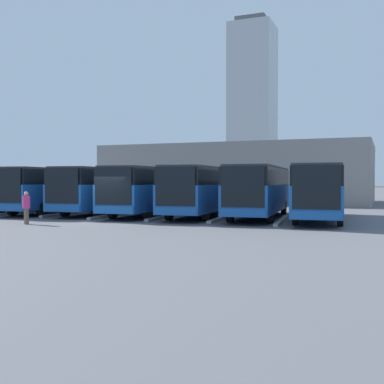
{
  "coord_description": "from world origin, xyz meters",
  "views": [
    {
      "loc": [
        -14.44,
        22.71,
        2.32
      ],
      "look_at": [
        -2.92,
        -5.66,
        1.55
      ],
      "focal_mm": 45.0,
      "sensor_mm": 36.0,
      "label": 1
    }
  ],
  "objects_px": {
    "bus_2": "(204,189)",
    "bus_3": "(151,188)",
    "bus_5": "(57,188)",
    "bus_6": "(19,188)",
    "bus_4": "(106,188)",
    "pedestrian": "(26,207)",
    "bus_0": "(320,190)",
    "bus_1": "(260,189)"
  },
  "relations": [
    {
      "from": "bus_6",
      "to": "bus_2",
      "type": "bearing_deg",
      "value": 176.18
    },
    {
      "from": "bus_0",
      "to": "pedestrian",
      "type": "xyz_separation_m",
      "value": [
        13.89,
        8.42,
        -0.84
      ]
    },
    {
      "from": "bus_1",
      "to": "bus_5",
      "type": "xyz_separation_m",
      "value": [
        14.49,
        0.72,
        0.0
      ]
    },
    {
      "from": "pedestrian",
      "to": "bus_2",
      "type": "bearing_deg",
      "value": 86.96
    },
    {
      "from": "pedestrian",
      "to": "bus_0",
      "type": "bearing_deg",
      "value": 65.83
    },
    {
      "from": "bus_5",
      "to": "pedestrian",
      "type": "height_order",
      "value": "bus_5"
    },
    {
      "from": "bus_2",
      "to": "bus_3",
      "type": "bearing_deg",
      "value": -2.01
    },
    {
      "from": "bus_1",
      "to": "bus_2",
      "type": "bearing_deg",
      "value": -3.36
    },
    {
      "from": "bus_3",
      "to": "bus_6",
      "type": "bearing_deg",
      "value": -4.43
    },
    {
      "from": "bus_3",
      "to": "bus_2",
      "type": "bearing_deg",
      "value": 177.99
    },
    {
      "from": "bus_6",
      "to": "bus_4",
      "type": "bearing_deg",
      "value": 178.06
    },
    {
      "from": "bus_4",
      "to": "bus_5",
      "type": "bearing_deg",
      "value": 4.22
    },
    {
      "from": "bus_1",
      "to": "pedestrian",
      "type": "xyz_separation_m",
      "value": [
        10.27,
        8.75,
        -0.84
      ]
    },
    {
      "from": "bus_4",
      "to": "pedestrian",
      "type": "bearing_deg",
      "value": 88.49
    },
    {
      "from": "bus_0",
      "to": "bus_6",
      "type": "height_order",
      "value": "same"
    },
    {
      "from": "bus_1",
      "to": "bus_5",
      "type": "relative_size",
      "value": 1.0
    },
    {
      "from": "bus_1",
      "to": "bus_4",
      "type": "height_order",
      "value": "same"
    },
    {
      "from": "bus_5",
      "to": "bus_2",
      "type": "bearing_deg",
      "value": 177.63
    },
    {
      "from": "bus_0",
      "to": "bus_2",
      "type": "relative_size",
      "value": 1.0
    },
    {
      "from": "bus_1",
      "to": "bus_6",
      "type": "bearing_deg",
      "value": -3.73
    },
    {
      "from": "bus_1",
      "to": "bus_4",
      "type": "xyz_separation_m",
      "value": [
        10.87,
        0.1,
        0.0
      ]
    },
    {
      "from": "bus_1",
      "to": "pedestrian",
      "type": "height_order",
      "value": "bus_1"
    },
    {
      "from": "bus_0",
      "to": "bus_1",
      "type": "xyz_separation_m",
      "value": [
        3.62,
        -0.33,
        0.0
      ]
    },
    {
      "from": "bus_2",
      "to": "bus_4",
      "type": "relative_size",
      "value": 1.0
    },
    {
      "from": "bus_0",
      "to": "pedestrian",
      "type": "height_order",
      "value": "bus_0"
    },
    {
      "from": "pedestrian",
      "to": "bus_6",
      "type": "bearing_deg",
      "value": 168.34
    },
    {
      "from": "bus_0",
      "to": "bus_1",
      "type": "relative_size",
      "value": 1.0
    },
    {
      "from": "bus_5",
      "to": "bus_6",
      "type": "distance_m",
      "value": 3.63
    },
    {
      "from": "bus_5",
      "to": "bus_6",
      "type": "height_order",
      "value": "same"
    },
    {
      "from": "bus_5",
      "to": "bus_6",
      "type": "relative_size",
      "value": 1.0
    },
    {
      "from": "bus_0",
      "to": "bus_6",
      "type": "distance_m",
      "value": 21.73
    },
    {
      "from": "bus_2",
      "to": "pedestrian",
      "type": "xyz_separation_m",
      "value": [
        6.64,
        8.61,
        -0.84
      ]
    },
    {
      "from": "bus_5",
      "to": "bus_0",
      "type": "bearing_deg",
      "value": 175.77
    },
    {
      "from": "bus_2",
      "to": "bus_4",
      "type": "height_order",
      "value": "same"
    },
    {
      "from": "bus_3",
      "to": "pedestrian",
      "type": "xyz_separation_m",
      "value": [
        3.02,
        8.4,
        -0.84
      ]
    },
    {
      "from": "bus_2",
      "to": "bus_6",
      "type": "xyz_separation_m",
      "value": [
        14.49,
        0.42,
        0.0
      ]
    },
    {
      "from": "bus_0",
      "to": "bus_4",
      "type": "height_order",
      "value": "same"
    },
    {
      "from": "bus_2",
      "to": "bus_3",
      "type": "xyz_separation_m",
      "value": [
        3.62,
        0.22,
        0.0
      ]
    },
    {
      "from": "bus_4",
      "to": "bus_5",
      "type": "relative_size",
      "value": 1.0
    },
    {
      "from": "bus_6",
      "to": "pedestrian",
      "type": "height_order",
      "value": "bus_6"
    },
    {
      "from": "bus_6",
      "to": "bus_5",
      "type": "bearing_deg",
      "value": 171.82
    },
    {
      "from": "bus_3",
      "to": "bus_6",
      "type": "xyz_separation_m",
      "value": [
        10.87,
        0.2,
        0.0
      ]
    }
  ]
}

